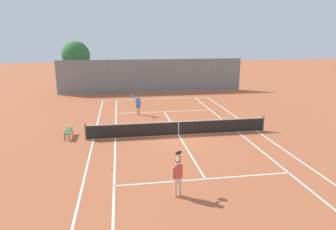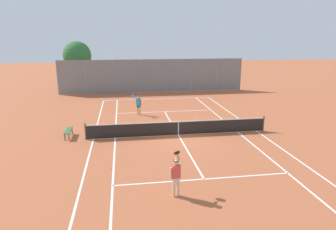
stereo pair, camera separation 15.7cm
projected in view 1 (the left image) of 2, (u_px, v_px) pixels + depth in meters
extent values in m
plane|color=#B25B38|center=(178.00, 135.00, 19.83)|extent=(120.00, 120.00, 0.00)
cube|color=white|center=(157.00, 99.00, 31.18)|extent=(11.00, 0.10, 0.01)
cube|color=white|center=(94.00, 139.00, 18.98)|extent=(0.10, 23.80, 0.01)
cube|color=white|center=(257.00, 131.00, 20.67)|extent=(0.10, 23.80, 0.01)
cube|color=white|center=(115.00, 138.00, 19.19)|extent=(0.10, 23.80, 0.01)
cube|color=white|center=(238.00, 132.00, 20.46)|extent=(0.10, 23.80, 0.01)
cube|color=white|center=(205.00, 179.00, 13.72)|extent=(8.26, 0.10, 0.01)
cube|color=white|center=(164.00, 112.00, 25.93)|extent=(8.26, 0.10, 0.01)
cube|color=white|center=(178.00, 135.00, 19.83)|extent=(0.10, 12.80, 0.01)
cylinder|color=#474C47|center=(86.00, 132.00, 18.77)|extent=(0.10, 0.10, 1.07)
cylinder|color=#474C47|center=(263.00, 123.00, 20.61)|extent=(0.10, 0.10, 1.07)
cube|color=black|center=(179.00, 128.00, 19.71)|extent=(11.90, 0.02, 0.89)
cube|color=white|center=(179.00, 122.00, 19.59)|extent=(11.90, 0.03, 0.06)
cube|color=white|center=(179.00, 129.00, 19.71)|extent=(0.05, 0.03, 0.89)
cylinder|color=beige|center=(176.00, 187.00, 12.13)|extent=(0.13, 0.13, 0.82)
cylinder|color=beige|center=(180.00, 186.00, 12.19)|extent=(0.13, 0.13, 0.82)
cube|color=beige|center=(178.00, 179.00, 12.08)|extent=(0.31, 0.24, 0.24)
cube|color=#D84C3F|center=(178.00, 171.00, 11.98)|extent=(0.38, 0.27, 0.56)
sphere|color=beige|center=(178.00, 162.00, 11.88)|extent=(0.22, 0.22, 0.22)
cylinder|color=black|center=(178.00, 161.00, 11.87)|extent=(0.23, 0.23, 0.02)
cylinder|color=beige|center=(173.00, 174.00, 11.92)|extent=(0.08, 0.08, 0.52)
cylinder|color=beige|center=(179.00, 163.00, 12.08)|extent=(0.18, 0.46, 0.35)
cylinder|color=black|center=(180.00, 156.00, 12.32)|extent=(0.09, 0.25, 0.22)
cylinder|color=black|center=(179.00, 153.00, 12.40)|extent=(0.32, 0.25, 0.23)
cylinder|color=#D8A884|center=(139.00, 110.00, 24.81)|extent=(0.13, 0.13, 0.82)
cylinder|color=#D8A884|center=(137.00, 110.00, 24.86)|extent=(0.13, 0.13, 0.82)
cube|color=#334C8C|center=(138.00, 106.00, 24.75)|extent=(0.33, 0.29, 0.24)
cube|color=#3399D8|center=(138.00, 102.00, 24.66)|extent=(0.39, 0.33, 0.56)
sphere|color=#D8A884|center=(138.00, 97.00, 24.56)|extent=(0.22, 0.22, 0.22)
cylinder|color=black|center=(138.00, 96.00, 24.54)|extent=(0.23, 0.23, 0.02)
cylinder|color=#D8A884|center=(141.00, 103.00, 24.61)|extent=(0.08, 0.08, 0.52)
cylinder|color=#D8A884|center=(136.00, 99.00, 24.49)|extent=(0.28, 0.44, 0.35)
cylinder|color=#1E4C99|center=(133.00, 97.00, 24.25)|extent=(0.14, 0.24, 0.22)
cylinder|color=#1E4C99|center=(132.00, 96.00, 24.11)|extent=(0.34, 0.30, 0.23)
sphere|color=#D1DB33|center=(196.00, 114.00, 25.12)|extent=(0.07, 0.07, 0.07)
sphere|color=#D1DB33|center=(112.00, 168.00, 14.81)|extent=(0.07, 0.07, 0.07)
sphere|color=#D1DB33|center=(220.00, 111.00, 25.99)|extent=(0.07, 0.07, 0.07)
sphere|color=#D1DB33|center=(190.00, 115.00, 24.60)|extent=(0.07, 0.07, 0.07)
sphere|color=#D1DB33|center=(111.00, 105.00, 28.50)|extent=(0.07, 0.07, 0.07)
sphere|color=#D1DB33|center=(185.00, 120.00, 23.35)|extent=(0.07, 0.07, 0.07)
cube|color=#2D6638|center=(68.00, 131.00, 19.28)|extent=(0.36, 1.50, 0.05)
cylinder|color=#262626|center=(72.00, 131.00, 19.97)|extent=(0.05, 0.05, 0.41)
cylinder|color=#262626|center=(69.00, 137.00, 18.75)|extent=(0.05, 0.05, 0.41)
cylinder|color=#262626|center=(68.00, 131.00, 19.93)|extent=(0.05, 0.05, 0.41)
cylinder|color=#262626|center=(65.00, 137.00, 18.71)|extent=(0.05, 0.05, 0.41)
cylinder|color=gray|center=(56.00, 78.00, 32.89)|extent=(0.08, 0.08, 3.81)
cylinder|color=gray|center=(85.00, 77.00, 33.36)|extent=(0.08, 0.08, 3.81)
cylinder|color=gray|center=(112.00, 77.00, 33.83)|extent=(0.08, 0.08, 3.81)
cylinder|color=gray|center=(139.00, 76.00, 34.29)|extent=(0.08, 0.08, 3.81)
cylinder|color=gray|center=(165.00, 76.00, 34.76)|extent=(0.08, 0.08, 3.81)
cylinder|color=gray|center=(191.00, 75.00, 35.23)|extent=(0.08, 0.08, 3.81)
cylinder|color=gray|center=(215.00, 75.00, 35.69)|extent=(0.08, 0.08, 3.81)
cylinder|color=gray|center=(239.00, 74.00, 36.16)|extent=(0.08, 0.08, 3.81)
cube|color=slate|center=(152.00, 76.00, 34.53)|extent=(21.25, 0.02, 3.77)
cylinder|color=brown|center=(78.00, 77.00, 36.83)|extent=(0.25, 0.25, 2.92)
sphere|color=#2D6B33|center=(76.00, 55.00, 36.16)|extent=(3.37, 3.37, 3.37)
sphere|color=#2D6B33|center=(75.00, 59.00, 36.05)|extent=(2.15, 2.15, 2.15)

